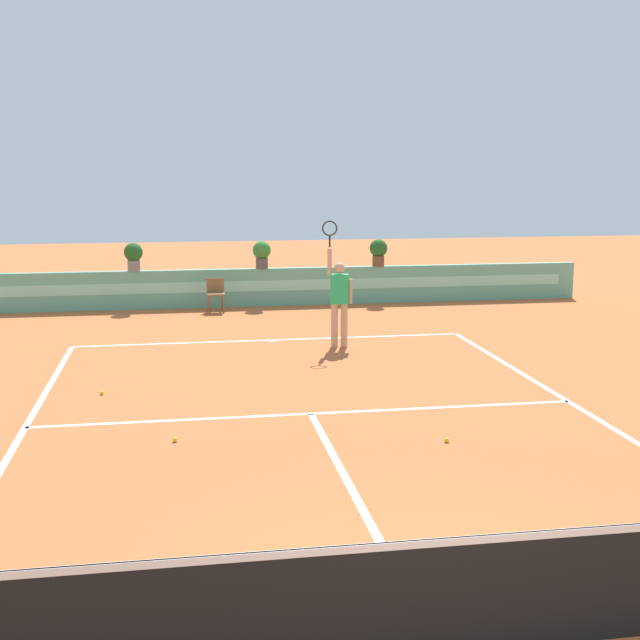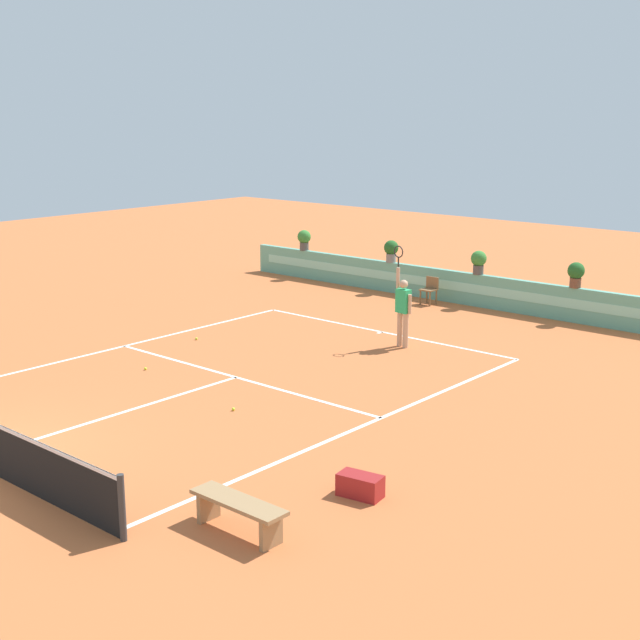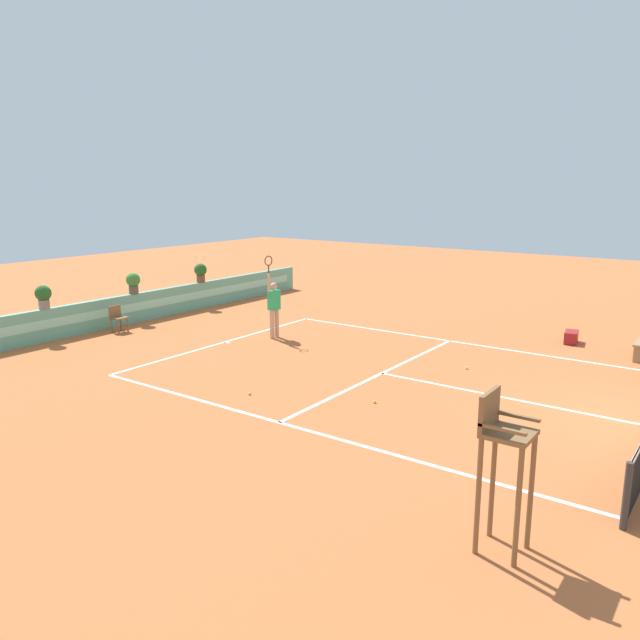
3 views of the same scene
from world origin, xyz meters
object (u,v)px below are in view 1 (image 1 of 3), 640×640
(potted_plant_right, at_px, (378,251))
(tennis_ball_by_sideline, at_px, (102,393))
(tennis_ball_near_baseline, at_px, (447,440))
(potted_plant_left, at_px, (133,255))
(ball_kid_chair, at_px, (216,293))
(potted_plant_centre, at_px, (262,253))
(tennis_ball_mid_court, at_px, (175,439))
(tennis_player, at_px, (339,296))

(potted_plant_right, bearing_deg, tennis_ball_by_sideline, -128.23)
(tennis_ball_near_baseline, height_order, potted_plant_left, potted_plant_left)
(ball_kid_chair, bearing_deg, potted_plant_centre, 30.25)
(tennis_ball_mid_court, height_order, potted_plant_left, potted_plant_left)
(ball_kid_chair, distance_m, potted_plant_centre, 1.73)
(ball_kid_chair, distance_m, tennis_ball_by_sideline, 7.96)
(tennis_ball_mid_court, height_order, potted_plant_centre, potted_plant_centre)
(tennis_player, xyz_separation_m, potted_plant_right, (2.10, 5.38, 0.36))
(potted_plant_right, bearing_deg, ball_kid_chair, -170.56)
(ball_kid_chair, relative_size, potted_plant_right, 1.17)
(ball_kid_chair, distance_m, tennis_ball_near_baseline, 11.18)
(ball_kid_chair, relative_size, tennis_player, 0.33)
(tennis_player, relative_size, potted_plant_centre, 3.57)
(tennis_ball_by_sideline, xyz_separation_m, potted_plant_left, (0.14, 8.37, 1.38))
(ball_kid_chair, distance_m, potted_plant_right, 4.56)
(tennis_ball_near_baseline, xyz_separation_m, tennis_ball_mid_court, (-3.61, 0.62, 0.00))
(tennis_ball_by_sideline, relative_size, potted_plant_centre, 0.09)
(tennis_ball_by_sideline, bearing_deg, tennis_ball_mid_court, -65.62)
(tennis_ball_near_baseline, distance_m, potted_plant_right, 11.81)
(tennis_player, relative_size, potted_plant_right, 3.57)
(potted_plant_centre, height_order, potted_plant_right, same)
(tennis_ball_by_sideline, distance_m, potted_plant_right, 10.74)
(tennis_ball_mid_court, bearing_deg, potted_plant_left, 95.39)
(ball_kid_chair, height_order, tennis_player, tennis_player)
(tennis_ball_by_sideline, bearing_deg, tennis_player, 33.62)
(tennis_ball_mid_court, bearing_deg, tennis_player, 59.34)
(potted_plant_right, bearing_deg, tennis_player, -111.32)
(tennis_player, relative_size, tennis_ball_mid_court, 38.01)
(tennis_player, distance_m, tennis_ball_by_sideline, 5.49)
(ball_kid_chair, xyz_separation_m, potted_plant_left, (-2.04, 0.73, 0.93))
(tennis_ball_near_baseline, relative_size, potted_plant_centre, 0.09)
(tennis_player, bearing_deg, ball_kid_chair, 116.35)
(ball_kid_chair, relative_size, tennis_ball_near_baseline, 12.50)
(potted_plant_left, bearing_deg, tennis_ball_near_baseline, -68.17)
(tennis_ball_mid_court, bearing_deg, tennis_ball_near_baseline, -9.82)
(tennis_player, xyz_separation_m, potted_plant_centre, (-1.05, 5.38, 0.36))
(ball_kid_chair, relative_size, potted_plant_centre, 1.17)
(potted_plant_centre, bearing_deg, potted_plant_right, 0.00)
(ball_kid_chair, xyz_separation_m, potted_plant_centre, (1.25, 0.73, 0.93))
(potted_plant_centre, xyz_separation_m, potted_plant_left, (-3.30, 0.00, 0.00))
(potted_plant_left, relative_size, potted_plant_right, 1.00)
(tennis_ball_near_baseline, relative_size, potted_plant_right, 0.09)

